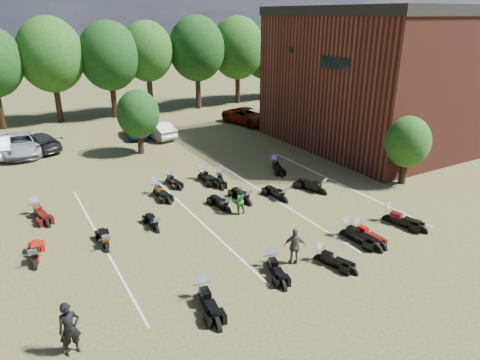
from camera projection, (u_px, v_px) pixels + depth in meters
ground at (275, 228)px, 21.74m from camera, size 160.00×160.00×0.00m
car_1 at (0, 146)px, 32.39m from camera, size 2.13×4.91×1.57m
car_2 at (20, 144)px, 32.79m from camera, size 2.78×5.79×1.59m
car_3 at (38, 142)px, 33.64m from camera, size 3.62×5.27×1.42m
car_4 at (136, 129)px, 37.49m from camera, size 2.37×4.47×1.45m
car_5 at (157, 130)px, 37.15m from camera, size 2.21×4.61×1.46m
car_6 at (248, 116)px, 41.79m from camera, size 3.72×6.01×1.55m
car_7 at (280, 115)px, 43.03m from camera, size 2.79×4.71×1.28m
person_black at (69, 329)px, 13.40m from camera, size 0.73×0.52×1.86m
person_green at (239, 200)px, 22.99m from camera, size 0.79×0.63×1.57m
person_grey at (295, 246)px, 18.35m from camera, size 1.04×0.87×1.67m
motorcycle_1 at (202, 298)px, 16.35m from camera, size 1.09×2.51×1.35m
motorcycle_2 at (270, 267)px, 18.37m from camera, size 1.22×2.29×1.22m
motorcycle_3 at (320, 261)px, 18.84m from camera, size 1.33×2.23×1.19m
motorcycle_4 at (346, 236)px, 20.91m from camera, size 1.11×2.54×1.37m
motorcycle_5 at (388, 221)px, 22.42m from camera, size 1.42×2.57×1.36m
motorcycle_6 at (357, 234)px, 21.08m from camera, size 0.72×2.21×1.23m
motorcycle_7 at (36, 267)px, 18.38m from camera, size 1.07×2.43×1.31m
motorcycle_8 at (107, 250)px, 19.66m from camera, size 0.81×2.17×1.19m
motorcycle_9 at (157, 231)px, 21.39m from camera, size 0.64×2.01×1.12m
motorcycle_10 at (248, 204)px, 24.37m from camera, size 0.81×2.36×1.31m
motorcycle_11 at (227, 212)px, 23.47m from camera, size 0.93×2.33×1.27m
motorcycle_12 at (284, 202)px, 24.73m from camera, size 0.94×2.38×1.29m
motorcycle_13 at (322, 194)px, 25.81m from camera, size 1.45×2.65×1.41m
motorcycle_14 at (37, 214)px, 23.17m from camera, size 1.20×2.55×1.37m
motorcycle_16 at (168, 182)px, 27.60m from camera, size 0.87×2.15×1.17m
motorcycle_17 at (156, 194)px, 25.82m from camera, size 0.94×2.38×1.30m
motorcycle_18 at (219, 180)px, 27.87m from camera, size 1.34×2.25×1.19m
motorcycle_19 at (201, 179)px, 28.16m from camera, size 1.03×2.52×1.37m
motorcycle_20 at (274, 168)px, 30.10m from camera, size 1.42×2.41×1.28m
brick_building at (427, 72)px, 37.29m from camera, size 25.40×15.20×10.70m
tree_line at (103, 55)px, 42.39m from camera, size 56.00×6.00×9.79m
young_tree_near_building at (408, 142)px, 26.43m from camera, size 2.80×2.80×4.16m
young_tree_midfield at (138, 114)px, 32.20m from camera, size 3.20×3.20×4.70m
parking_lines at (197, 218)px, 22.76m from camera, size 20.10×14.00×0.01m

